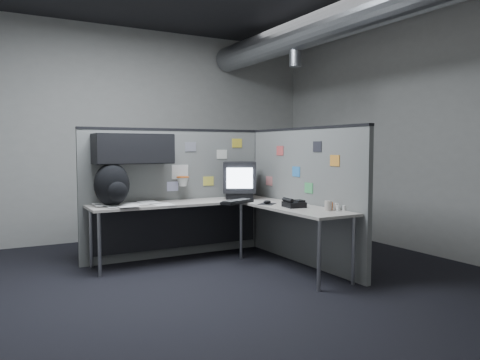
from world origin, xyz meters
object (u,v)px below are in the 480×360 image
monitor (240,179)px  keyboard (237,202)px  backpack (112,185)px  phone (294,204)px  desk (213,213)px

monitor → keyboard: 0.61m
backpack → phone: bearing=-19.7°
phone → backpack: size_ratio=0.50×
keyboard → phone: size_ratio=1.96×
desk → keyboard: size_ratio=4.80×
monitor → phone: bearing=-102.5°
phone → monitor: bearing=111.1°
monitor → keyboard: (-0.30, -0.48, -0.23)m
desk → keyboard: keyboard is taller
desk → backpack: bearing=166.7°
desk → backpack: 1.21m
desk → phone: bearing=-52.6°
monitor → backpack: (-1.66, -0.05, -0.01)m
backpack → monitor: bearing=13.3°
monitor → phone: (0.07, -1.10, -0.21)m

